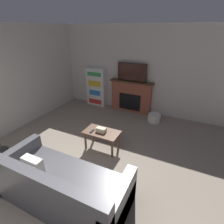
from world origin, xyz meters
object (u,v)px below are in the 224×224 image
at_px(bookshelf, 97,87).
at_px(tv, 132,72).
at_px(fireplace, 131,96).
at_px(couch, 61,186).
at_px(storage_basket, 154,118).
at_px(coffee_table, 102,135).

bearing_deg(bookshelf, tv, 0.12).
xyz_separation_m(fireplace, bookshelf, (-1.30, -0.02, 0.14)).
height_order(fireplace, couch, fireplace).
bearing_deg(fireplace, bookshelf, -179.01).
bearing_deg(bookshelf, storage_basket, -10.40).
height_order(fireplace, bookshelf, bookshelf).
bearing_deg(storage_basket, couch, -102.35).
xyz_separation_m(coffee_table, bookshelf, (-1.44, 2.26, 0.28)).
xyz_separation_m(fireplace, storage_basket, (0.92, -0.43, -0.40)).
xyz_separation_m(bookshelf, storage_basket, (2.23, -0.41, -0.54)).
relative_size(tv, couch, 0.44).
bearing_deg(coffee_table, bookshelf, 122.61).
distance_m(tv, storage_basket, 1.57).
distance_m(fireplace, bookshelf, 1.31).
distance_m(fireplace, coffee_table, 2.29).
height_order(fireplace, storage_basket, fireplace).
distance_m(bookshelf, storage_basket, 2.33).
height_order(couch, coffee_table, couch).
bearing_deg(coffee_table, fireplace, 93.49).
distance_m(couch, storage_basket, 3.40).
bearing_deg(tv, coffee_table, -86.48).
xyz_separation_m(fireplace, couch, (0.19, -3.75, -0.24)).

